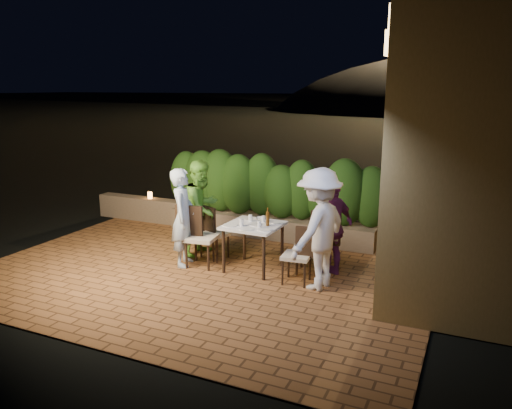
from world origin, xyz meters
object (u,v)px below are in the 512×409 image
Objects in this scene: diner_blue at (183,217)px; diner_green at (202,208)px; chair_right_front at (297,255)px; chair_left_front at (201,236)px; parapet_lamp at (150,195)px; beer_bottle at (268,217)px; dining_table at (253,247)px; bowl at (261,219)px; chair_left_back at (214,233)px; chair_right_back at (312,242)px; diner_purple at (332,228)px; diner_white at (319,229)px.

diner_blue is 0.97× the size of diner_green.
chair_left_front is at bearing -6.56° from chair_right_front.
diner_blue is at bearing -43.38° from parapet_lamp.
beer_bottle is at bearing -97.44° from diner_blue.
diner_green is (-0.30, 0.55, 0.33)m from chair_left_front.
diner_green reaches higher than chair_right_front.
dining_table is 0.53× the size of diner_blue.
dining_table is 5.47× the size of bowl.
chair_left_back is (-0.85, 0.25, 0.06)m from dining_table.
chair_right_front is (0.58, -0.26, -0.45)m from beer_bottle.
beer_bottle is 0.29× the size of chair_left_front.
diner_purple is (0.31, 0.01, 0.26)m from chair_right_back.
parapet_lamp is (-4.46, 2.06, -0.31)m from diner_white.
beer_bottle is 1.16m from chair_left_front.
dining_table is 0.93m from chair_right_back.
chair_left_back is 0.86× the size of chair_right_back.
diner_white is (0.92, -0.30, -0.01)m from beer_bottle.
diner_white is 12.63× the size of parapet_lamp.
diner_green is 2.60m from parapet_lamp.
parapet_lamp is (-4.12, 2.03, 0.13)m from chair_right_front.
diner_white reaches higher than chair_left_back.
dining_table is at bearing -175.92° from beer_bottle.
diner_white is 4.92m from parapet_lamp.
diner_blue is 0.62m from diner_green.
bowl reaches higher than dining_table.
diner_blue is 1.05× the size of diner_purple.
bowl is 0.18× the size of chair_right_front.
diner_blue reaches higher than chair_left_back.
dining_table is 1.27m from diner_green.
chair_left_back is at bearing -8.06° from chair_right_back.
bowl is 1.26m from diner_blue.
bowl is at bearing -101.32° from diner_white.
chair_left_back is 2.89m from parapet_lamp.
dining_table is 1.23m from diner_blue.
diner_white is at bearing -24.85° from parapet_lamp.
diner_blue is (-1.13, -0.27, 0.43)m from dining_table.
diner_green is (-2.03, 0.09, 0.32)m from chair_right_back.
diner_purple is 4.75m from parapet_lamp.
diner_purple is at bearing -86.00° from diner_green.
beer_bottle is 0.16× the size of diner_white.
diner_blue is at bearing -4.48° from chair_right_front.
chair_left_front is 7.16× the size of parapet_lamp.
chair_left_front is 0.43m from diner_blue.
diner_white is at bearing -26.67° from bowl.
dining_table is 0.57m from beer_bottle.
diner_white is at bearing -13.65° from dining_table.
diner_white reaches higher than chair_left_front.
chair_left_back is at bearing 84.15° from chair_left_front.
dining_table is at bearing -89.20° from bowl.
diner_green reaches higher than bowl.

